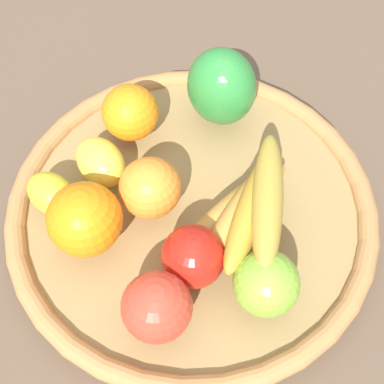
% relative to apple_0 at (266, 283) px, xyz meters
% --- Properties ---
extents(ground_plane, '(2.40, 2.40, 0.00)m').
position_rel_apple_0_xyz_m(ground_plane, '(-0.05, -0.13, -0.07)').
color(ground_plane, brown).
rests_on(ground_plane, ground).
extents(basket, '(0.44, 0.44, 0.04)m').
position_rel_apple_0_xyz_m(basket, '(-0.05, -0.13, -0.05)').
color(basket, olive).
rests_on(basket, ground_plane).
extents(apple_0, '(0.07, 0.07, 0.07)m').
position_rel_apple_0_xyz_m(apple_0, '(0.00, 0.00, 0.00)').
color(apple_0, '#7FB834').
rests_on(apple_0, basket).
extents(apple_1, '(0.09, 0.09, 0.07)m').
position_rel_apple_0_xyz_m(apple_1, '(0.02, -0.08, -0.00)').
color(apple_1, red).
rests_on(apple_1, basket).
extents(orange_0, '(0.07, 0.07, 0.07)m').
position_rel_apple_0_xyz_m(orange_0, '(-0.02, -0.16, 0.00)').
color(orange_0, orange).
rests_on(orange_0, basket).
extents(lemon_0, '(0.05, 0.06, 0.04)m').
position_rel_apple_0_xyz_m(lemon_0, '(0.05, -0.25, -0.01)').
color(lemon_0, yellow).
rests_on(lemon_0, basket).
extents(banana_bunch, '(0.17, 0.12, 0.08)m').
position_rel_apple_0_xyz_m(banana_bunch, '(-0.06, -0.06, 0.00)').
color(banana_bunch, '#B78638').
rests_on(banana_bunch, basket).
extents(orange_1, '(0.08, 0.08, 0.07)m').
position_rel_apple_0_xyz_m(orange_1, '(-0.09, -0.25, 0.00)').
color(orange_1, orange).
rests_on(orange_1, basket).
extents(orange_2, '(0.11, 0.11, 0.08)m').
position_rel_apple_0_xyz_m(orange_2, '(0.06, -0.19, 0.01)').
color(orange_2, orange).
rests_on(orange_2, basket).
extents(lemon_1, '(0.07, 0.08, 0.05)m').
position_rel_apple_0_xyz_m(lemon_1, '(-0.02, -0.24, -0.01)').
color(lemon_1, yellow).
rests_on(lemon_1, basket).
extents(apple_2, '(0.08, 0.08, 0.07)m').
position_rel_apple_0_xyz_m(apple_2, '(0.08, -0.07, 0.00)').
color(apple_2, red).
rests_on(apple_2, basket).
extents(bell_pepper, '(0.10, 0.10, 0.10)m').
position_rel_apple_0_xyz_m(bell_pepper, '(-0.18, -0.18, 0.02)').
color(bell_pepper, '#2D8336').
rests_on(bell_pepper, basket).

